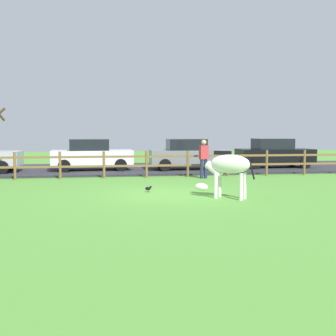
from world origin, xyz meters
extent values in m
plane|color=#549338|center=(0.00, 0.00, 0.00)|extent=(60.00, 60.00, 0.00)
cube|color=#2D2D33|center=(0.00, 9.30, 0.03)|extent=(28.00, 7.40, 0.05)
cylinder|color=brown|center=(-5.55, 5.00, 0.57)|extent=(0.11, 0.11, 1.15)
cylinder|color=brown|center=(-3.73, 5.00, 0.57)|extent=(0.11, 0.11, 1.15)
cylinder|color=brown|center=(-1.92, 5.00, 0.57)|extent=(0.11, 0.11, 1.15)
cylinder|color=brown|center=(-0.10, 5.00, 0.57)|extent=(0.11, 0.11, 1.15)
cylinder|color=brown|center=(1.72, 5.00, 0.57)|extent=(0.11, 0.11, 1.15)
cylinder|color=brown|center=(3.53, 5.00, 0.57)|extent=(0.11, 0.11, 1.15)
cylinder|color=brown|center=(5.35, 5.00, 0.57)|extent=(0.11, 0.11, 1.15)
cylinder|color=brown|center=(7.17, 5.00, 0.57)|extent=(0.11, 0.11, 1.15)
cube|color=brown|center=(-0.10, 5.00, 0.52)|extent=(21.80, 0.06, 0.09)
cube|color=brown|center=(-0.10, 5.00, 0.92)|extent=(21.80, 0.06, 0.09)
ellipsoid|color=white|center=(1.75, -1.12, 1.03)|extent=(1.26, 1.17, 0.56)
cylinder|color=white|center=(1.35, -0.97, 0.39)|extent=(0.11, 0.11, 0.78)
cylinder|color=white|center=(1.53, -0.76, 0.39)|extent=(0.11, 0.11, 0.78)
cylinder|color=white|center=(1.96, -1.49, 0.39)|extent=(0.11, 0.11, 0.78)
cylinder|color=white|center=(2.14, -1.27, 0.39)|extent=(0.11, 0.11, 0.78)
cylinder|color=white|center=(1.34, -0.78, 0.84)|extent=(0.60, 0.56, 0.51)
ellipsoid|color=white|center=(1.02, -0.51, 0.28)|extent=(0.47, 0.44, 0.24)
cube|color=black|center=(1.56, -0.96, 1.35)|extent=(0.45, 0.39, 0.12)
cylinder|color=black|center=(2.26, -1.55, 0.88)|extent=(0.18, 0.16, 0.54)
cylinder|color=black|center=(-0.51, 0.62, 0.03)|extent=(0.01, 0.01, 0.06)
cylinder|color=black|center=(-0.51, 0.58, 0.03)|extent=(0.01, 0.01, 0.06)
ellipsoid|color=black|center=(-0.51, 0.60, 0.12)|extent=(0.18, 0.10, 0.12)
sphere|color=black|center=(-0.42, 0.60, 0.17)|extent=(0.07, 0.07, 0.07)
cube|color=black|center=(7.26, 8.60, 0.70)|extent=(4.03, 1.78, 0.70)
cube|color=black|center=(7.11, 8.60, 1.33)|extent=(1.93, 1.60, 0.56)
cylinder|color=black|center=(8.62, 9.42, 0.35)|extent=(0.60, 0.19, 0.60)
cylinder|color=black|center=(8.59, 7.72, 0.35)|extent=(0.60, 0.19, 0.60)
cylinder|color=black|center=(5.92, 9.48, 0.35)|extent=(0.60, 0.19, 0.60)
cylinder|color=black|center=(5.89, 7.78, 0.35)|extent=(0.60, 0.19, 0.60)
cube|color=white|center=(-2.49, 8.48, 0.70)|extent=(4.10, 1.94, 0.70)
cube|color=black|center=(-2.64, 8.47, 1.33)|extent=(1.99, 1.68, 0.56)
cylinder|color=black|center=(-1.19, 9.41, 0.35)|extent=(0.61, 0.22, 0.60)
cylinder|color=black|center=(-1.09, 7.71, 0.35)|extent=(0.61, 0.22, 0.60)
cylinder|color=black|center=(-3.89, 9.25, 0.35)|extent=(0.61, 0.22, 0.60)
cylinder|color=black|center=(-3.78, 7.55, 0.35)|extent=(0.61, 0.22, 0.60)
cylinder|color=black|center=(-6.50, 8.87, 0.35)|extent=(0.60, 0.19, 0.60)
cylinder|color=black|center=(-6.54, 7.17, 0.35)|extent=(0.60, 0.19, 0.60)
cube|color=slate|center=(2.42, 8.14, 0.70)|extent=(4.03, 1.77, 0.70)
cube|color=black|center=(2.27, 8.14, 1.33)|extent=(1.93, 1.60, 0.56)
cylinder|color=black|center=(3.79, 8.97, 0.35)|extent=(0.60, 0.19, 0.60)
cylinder|color=black|center=(3.76, 7.27, 0.35)|extent=(0.60, 0.19, 0.60)
cylinder|color=black|center=(1.09, 9.01, 0.35)|extent=(0.60, 0.19, 0.60)
cylinder|color=black|center=(1.06, 7.31, 0.35)|extent=(0.60, 0.19, 0.60)
cylinder|color=#232847|center=(2.18, 4.32, 0.41)|extent=(0.14, 0.14, 0.82)
cylinder|color=#232847|center=(2.36, 4.35, 0.41)|extent=(0.14, 0.14, 0.82)
cube|color=#B7333D|center=(2.27, 4.34, 1.11)|extent=(0.39, 0.28, 0.58)
sphere|color=tan|center=(2.27, 4.34, 1.53)|extent=(0.22, 0.22, 0.22)
camera|label=1|loc=(-1.99, -13.11, 1.98)|focal=45.26mm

